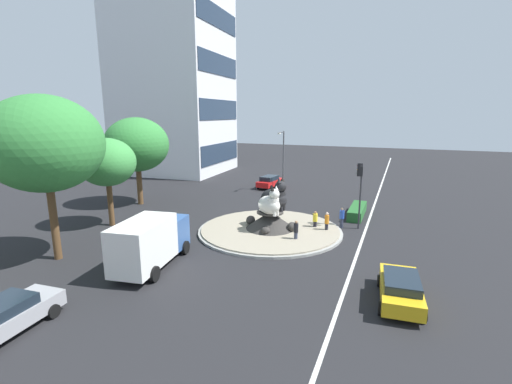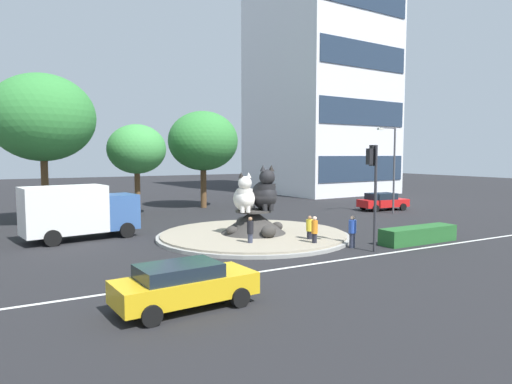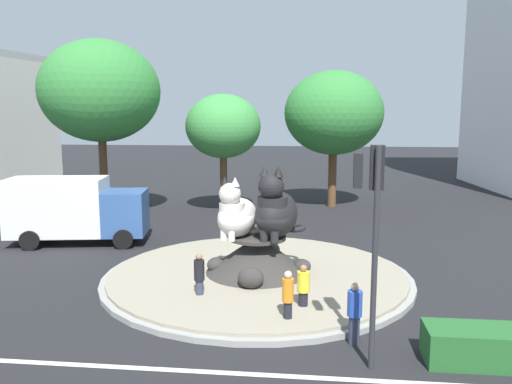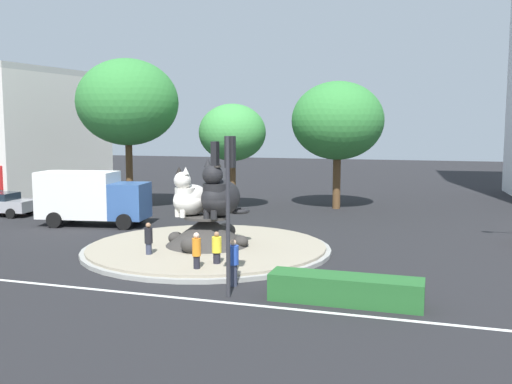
{
  "view_description": "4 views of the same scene",
  "coord_description": "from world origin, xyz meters",
  "px_view_note": "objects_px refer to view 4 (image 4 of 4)",
  "views": [
    {
      "loc": [
        -25.77,
        -9.36,
        9.23
      ],
      "look_at": [
        -0.99,
        0.8,
        3.38
      ],
      "focal_mm": 25.14,
      "sensor_mm": 36.0,
      "label": 1
    },
    {
      "loc": [
        -12.89,
        -23.37,
        4.94
      ],
      "look_at": [
        0.14,
        -0.07,
        2.73
      ],
      "focal_mm": 31.81,
      "sensor_mm": 36.0,
      "label": 2
    },
    {
      "loc": [
        1.94,
        -18.36,
        6.13
      ],
      "look_at": [
        -0.28,
        2.11,
        2.98
      ],
      "focal_mm": 35.93,
      "sensor_mm": 36.0,
      "label": 3
    },
    {
      "loc": [
        10.02,
        -23.86,
        5.68
      ],
      "look_at": [
        1.86,
        1.61,
        2.65
      ],
      "focal_mm": 39.66,
      "sensor_mm": 36.0,
      "label": 4
    }
  ],
  "objects_px": {
    "pedestrian_yellow_shirt": "(217,250)",
    "delivery_box_truck": "(91,197)",
    "cat_statue_black": "(219,195)",
    "traffic_light_mast": "(227,180)",
    "pedestrian_orange_shirt": "(197,253)",
    "broadleaf_tree_behind_island": "(128,102)",
    "third_tree_left": "(232,133)",
    "cat_statue_white": "(190,198)",
    "pedestrian_blue_shirt": "(233,262)",
    "second_tree_near_tower": "(338,121)",
    "pedestrian_black_shirt": "(149,241)"
  },
  "relations": [
    {
      "from": "traffic_light_mast",
      "to": "pedestrian_blue_shirt",
      "type": "relative_size",
      "value": 3.17
    },
    {
      "from": "pedestrian_black_shirt",
      "to": "second_tree_near_tower",
      "type": "bearing_deg",
      "value": -100.87
    },
    {
      "from": "traffic_light_mast",
      "to": "broadleaf_tree_behind_island",
      "type": "distance_m",
      "value": 22.36
    },
    {
      "from": "broadleaf_tree_behind_island",
      "to": "pedestrian_orange_shirt",
      "type": "distance_m",
      "value": 20.24
    },
    {
      "from": "broadleaf_tree_behind_island",
      "to": "pedestrian_yellow_shirt",
      "type": "bearing_deg",
      "value": -49.27
    },
    {
      "from": "cat_statue_white",
      "to": "pedestrian_blue_shirt",
      "type": "distance_m",
      "value": 6.45
    },
    {
      "from": "broadleaf_tree_behind_island",
      "to": "delivery_box_truck",
      "type": "relative_size",
      "value": 1.57
    },
    {
      "from": "pedestrian_orange_shirt",
      "to": "pedestrian_yellow_shirt",
      "type": "xyz_separation_m",
      "value": [
        0.42,
        1.03,
        -0.08
      ]
    },
    {
      "from": "traffic_light_mast",
      "to": "pedestrian_orange_shirt",
      "type": "xyz_separation_m",
      "value": [
        -2.05,
        2.11,
        -3.05
      ]
    },
    {
      "from": "cat_statue_white",
      "to": "broadleaf_tree_behind_island",
      "type": "xyz_separation_m",
      "value": [
        -9.66,
        11.15,
        4.93
      ]
    },
    {
      "from": "third_tree_left",
      "to": "pedestrian_black_shirt",
      "type": "height_order",
      "value": "third_tree_left"
    },
    {
      "from": "delivery_box_truck",
      "to": "pedestrian_yellow_shirt",
      "type": "bearing_deg",
      "value": -44.19
    },
    {
      "from": "cat_statue_black",
      "to": "traffic_light_mast",
      "type": "bearing_deg",
      "value": 36.92
    },
    {
      "from": "third_tree_left",
      "to": "pedestrian_yellow_shirt",
      "type": "bearing_deg",
      "value": -72.03
    },
    {
      "from": "second_tree_near_tower",
      "to": "pedestrian_blue_shirt",
      "type": "relative_size",
      "value": 5.21
    },
    {
      "from": "second_tree_near_tower",
      "to": "pedestrian_orange_shirt",
      "type": "distance_m",
      "value": 20.69
    },
    {
      "from": "pedestrian_orange_shirt",
      "to": "cat_statue_white",
      "type": "bearing_deg",
      "value": 174.29
    },
    {
      "from": "broadleaf_tree_behind_island",
      "to": "third_tree_left",
      "type": "relative_size",
      "value": 1.42
    },
    {
      "from": "delivery_box_truck",
      "to": "pedestrian_orange_shirt",
      "type": "bearing_deg",
      "value": -48.77
    },
    {
      "from": "pedestrian_yellow_shirt",
      "to": "delivery_box_truck",
      "type": "relative_size",
      "value": 0.24
    },
    {
      "from": "cat_statue_white",
      "to": "second_tree_near_tower",
      "type": "bearing_deg",
      "value": -172.4
    },
    {
      "from": "cat_statue_white",
      "to": "delivery_box_truck",
      "type": "distance_m",
      "value": 9.65
    },
    {
      "from": "pedestrian_blue_shirt",
      "to": "pedestrian_black_shirt",
      "type": "xyz_separation_m",
      "value": [
        -4.78,
        2.54,
        -0.01
      ]
    },
    {
      "from": "pedestrian_orange_shirt",
      "to": "pedestrian_black_shirt",
      "type": "xyz_separation_m",
      "value": [
        -2.96,
        1.66,
        -0.02
      ]
    },
    {
      "from": "cat_statue_black",
      "to": "pedestrian_orange_shirt",
      "type": "distance_m",
      "value": 4.5
    },
    {
      "from": "cat_statue_white",
      "to": "traffic_light_mast",
      "type": "xyz_separation_m",
      "value": [
        4.13,
        -6.11,
        1.46
      ]
    },
    {
      "from": "cat_statue_black",
      "to": "delivery_box_truck",
      "type": "height_order",
      "value": "cat_statue_black"
    },
    {
      "from": "cat_statue_white",
      "to": "third_tree_left",
      "type": "height_order",
      "value": "third_tree_left"
    },
    {
      "from": "pedestrian_orange_shirt",
      "to": "delivery_box_truck",
      "type": "height_order",
      "value": "delivery_box_truck"
    },
    {
      "from": "broadleaf_tree_behind_island",
      "to": "third_tree_left",
      "type": "height_order",
      "value": "broadleaf_tree_behind_island"
    },
    {
      "from": "third_tree_left",
      "to": "second_tree_near_tower",
      "type": "bearing_deg",
      "value": 21.45
    },
    {
      "from": "third_tree_left",
      "to": "delivery_box_truck",
      "type": "distance_m",
      "value": 10.92
    },
    {
      "from": "cat_statue_black",
      "to": "pedestrian_orange_shirt",
      "type": "xyz_separation_m",
      "value": [
        0.65,
        -4.1,
        -1.74
      ]
    },
    {
      "from": "third_tree_left",
      "to": "pedestrian_yellow_shirt",
      "type": "distance_m",
      "value": 17.62
    },
    {
      "from": "cat_statue_white",
      "to": "pedestrian_orange_shirt",
      "type": "bearing_deg",
      "value": 49.43
    },
    {
      "from": "cat_statue_black",
      "to": "pedestrian_orange_shirt",
      "type": "relative_size",
      "value": 1.65
    },
    {
      "from": "traffic_light_mast",
      "to": "delivery_box_truck",
      "type": "height_order",
      "value": "traffic_light_mast"
    },
    {
      "from": "delivery_box_truck",
      "to": "pedestrian_blue_shirt",
      "type": "bearing_deg",
      "value": -47.01
    },
    {
      "from": "traffic_light_mast",
      "to": "pedestrian_blue_shirt",
      "type": "height_order",
      "value": "traffic_light_mast"
    },
    {
      "from": "pedestrian_black_shirt",
      "to": "delivery_box_truck",
      "type": "relative_size",
      "value": 0.25
    },
    {
      "from": "broadleaf_tree_behind_island",
      "to": "pedestrian_orange_shirt",
      "type": "height_order",
      "value": "broadleaf_tree_behind_island"
    },
    {
      "from": "cat_statue_black",
      "to": "traffic_light_mast",
      "type": "height_order",
      "value": "traffic_light_mast"
    },
    {
      "from": "pedestrian_yellow_shirt",
      "to": "pedestrian_black_shirt",
      "type": "xyz_separation_m",
      "value": [
        -3.39,
        0.63,
        0.06
      ]
    },
    {
      "from": "cat_statue_white",
      "to": "third_tree_left",
      "type": "distance_m",
      "value": 13.81
    },
    {
      "from": "pedestrian_yellow_shirt",
      "to": "cat_statue_white",
      "type": "bearing_deg",
      "value": 72.46
    },
    {
      "from": "pedestrian_black_shirt",
      "to": "third_tree_left",
      "type": "bearing_deg",
      "value": -78.8
    },
    {
      "from": "traffic_light_mast",
      "to": "broadleaf_tree_behind_island",
      "type": "height_order",
      "value": "broadleaf_tree_behind_island"
    },
    {
      "from": "pedestrian_yellow_shirt",
      "to": "pedestrian_black_shirt",
      "type": "distance_m",
      "value": 3.45
    },
    {
      "from": "traffic_light_mast",
      "to": "pedestrian_yellow_shirt",
      "type": "relative_size",
      "value": 3.43
    },
    {
      "from": "pedestrian_orange_shirt",
      "to": "pedestrian_yellow_shirt",
      "type": "bearing_deg",
      "value": 124.4
    }
  ]
}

